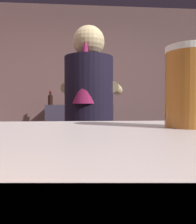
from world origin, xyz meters
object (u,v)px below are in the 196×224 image
at_px(bartender, 89,128).
at_px(mixing_bowl, 75,130).
at_px(chefs_knife, 118,132).
at_px(bottle_olive_oil, 50,99).
at_px(knife_block, 179,119).
at_px(bottle_hot_sauce, 88,99).
at_px(bottle_vinegar, 107,99).
at_px(pint_glass_far, 188,87).
at_px(bottle_soy, 67,100).

bearing_deg(bartender, mixing_bowl, 30.72).
xyz_separation_m(bartender, chefs_knife, (0.28, 0.40, -0.08)).
bearing_deg(chefs_knife, bottle_olive_oil, 101.42).
bearing_deg(knife_block, mixing_bowl, -172.59).
relative_size(knife_block, bottle_olive_oil, 1.42).
xyz_separation_m(bartender, bottle_hot_sauce, (0.04, 1.71, 0.25)).
bearing_deg(bottle_vinegar, bartender, -101.41).
height_order(pint_glass_far, bottle_hot_sauce, bottle_hot_sauce).
distance_m(bottle_soy, bottle_olive_oil, 0.23).
height_order(bartender, bottle_vinegar, bartender).
xyz_separation_m(knife_block, mixing_bowl, (-1.01, -0.13, -0.08)).
relative_size(mixing_bowl, chefs_knife, 0.81).
bearing_deg(knife_block, chefs_knife, -168.38).
relative_size(bartender, knife_block, 5.82).
bearing_deg(bartender, bottle_hot_sauce, 13.90).
relative_size(chefs_knife, bottle_soy, 1.34).
bearing_deg(bottle_hot_sauce, bottle_vinegar, -19.95).
height_order(knife_block, chefs_knife, knife_block).
xyz_separation_m(bartender, bottle_vinegar, (0.32, 1.61, 0.25)).
xyz_separation_m(mixing_bowl, pint_glass_far, (0.23, -1.58, 0.24)).
xyz_separation_m(mixing_bowl, bottle_vinegar, (0.44, 1.21, 0.31)).
bearing_deg(bottle_soy, chefs_knife, -66.26).
xyz_separation_m(chefs_knife, bottle_vinegar, (0.04, 1.20, 0.33)).
xyz_separation_m(bartender, knife_block, (0.90, 0.53, 0.02)).
relative_size(pint_glass_far, bottle_vinegar, 0.61).
height_order(bartender, chefs_knife, bartender).
relative_size(bartender, bottle_olive_oil, 8.27).
height_order(chefs_knife, bottle_olive_oil, bottle_olive_oil).
height_order(mixing_bowl, pint_glass_far, pint_glass_far).
bearing_deg(pint_glass_far, chefs_knife, 84.27).
height_order(mixing_bowl, bottle_hot_sauce, bottle_hot_sauce).
distance_m(mixing_bowl, pint_glass_far, 1.61).
relative_size(chefs_knife, pint_glass_far, 1.82).
relative_size(bartender, chefs_knife, 7.02).
xyz_separation_m(bottle_soy, bottle_vinegar, (0.59, -0.04, 0.01)).
relative_size(bottle_olive_oil, bottle_vinegar, 0.95).
xyz_separation_m(bottle_olive_oil, bottle_vinegar, (0.82, -0.03, 0.00)).
xyz_separation_m(knife_block, bottle_hot_sauce, (-0.86, 1.18, 0.23)).
xyz_separation_m(bottle_hot_sauce, bottle_soy, (-0.31, -0.06, -0.02)).
bearing_deg(bottle_soy, bartender, -80.86).
bearing_deg(pint_glass_far, bottle_hot_sauce, 91.61).
height_order(bottle_hot_sauce, bottle_vinegar, bottle_hot_sauce).
distance_m(mixing_bowl, bottle_vinegar, 1.32).
bearing_deg(bottle_olive_oil, bartender, -73.10).
height_order(knife_block, bottle_vinegar, bottle_vinegar).
bearing_deg(chefs_knife, mixing_bowl, 159.71).
bearing_deg(mixing_bowl, bottle_vinegar, 70.18).
bearing_deg(knife_block, bottle_vinegar, 118.31).
distance_m(chefs_knife, bottle_hot_sauce, 1.37).
distance_m(knife_block, bottle_vinegar, 1.24).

